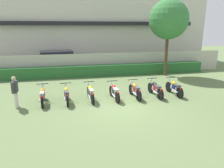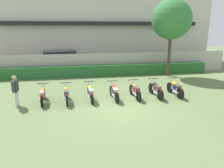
% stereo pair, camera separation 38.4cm
% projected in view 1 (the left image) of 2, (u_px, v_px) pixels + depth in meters
% --- Properties ---
extents(ground, '(60.00, 60.00, 0.00)m').
position_uv_depth(ground, '(118.00, 107.00, 10.47)').
color(ground, '#607547').
extents(building, '(24.15, 6.50, 7.95)m').
position_uv_depth(building, '(88.00, 26.00, 22.64)').
color(building, beige).
rests_on(building, ground).
extents(compound_wall, '(22.94, 0.30, 1.75)m').
position_uv_depth(compound_wall, '(97.00, 64.00, 17.57)').
color(compound_wall, '#BCB7A8').
rests_on(compound_wall, ground).
extents(hedge_row, '(18.35, 0.70, 0.89)m').
position_uv_depth(hedge_row, '(98.00, 71.00, 17.02)').
color(hedge_row, '#28602D').
rests_on(hedge_row, ground).
extents(parked_car, '(4.67, 2.47, 1.89)m').
position_uv_depth(parked_car, '(59.00, 62.00, 18.45)').
color(parked_car, silver).
rests_on(parked_car, ground).
extents(tree_near_inspector, '(3.08, 3.08, 6.00)m').
position_uv_depth(tree_near_inspector, '(169.00, 20.00, 16.26)').
color(tree_near_inspector, '#4C3823').
rests_on(tree_near_inspector, ground).
extents(motorcycle_in_row_0, '(0.60, 1.89, 0.97)m').
position_uv_depth(motorcycle_in_row_0, '(43.00, 95.00, 10.83)').
color(motorcycle_in_row_0, black).
rests_on(motorcycle_in_row_0, ground).
extents(motorcycle_in_row_1, '(0.60, 1.87, 0.97)m').
position_uv_depth(motorcycle_in_row_1, '(67.00, 94.00, 10.98)').
color(motorcycle_in_row_1, black).
rests_on(motorcycle_in_row_1, ground).
extents(motorcycle_in_row_2, '(0.60, 1.89, 0.95)m').
position_uv_depth(motorcycle_in_row_2, '(90.00, 93.00, 11.32)').
color(motorcycle_in_row_2, black).
rests_on(motorcycle_in_row_2, ground).
extents(motorcycle_in_row_3, '(0.60, 1.85, 0.96)m').
position_uv_depth(motorcycle_in_row_3, '(114.00, 92.00, 11.49)').
color(motorcycle_in_row_3, black).
rests_on(motorcycle_in_row_3, ground).
extents(motorcycle_in_row_4, '(0.60, 1.84, 0.97)m').
position_uv_depth(motorcycle_in_row_4, '(135.00, 90.00, 11.76)').
color(motorcycle_in_row_4, black).
rests_on(motorcycle_in_row_4, ground).
extents(motorcycle_in_row_5, '(0.60, 1.95, 0.97)m').
position_uv_depth(motorcycle_in_row_5, '(155.00, 89.00, 12.00)').
color(motorcycle_in_row_5, black).
rests_on(motorcycle_in_row_5, ground).
extents(motorcycle_in_row_6, '(0.60, 1.89, 0.97)m').
position_uv_depth(motorcycle_in_row_6, '(174.00, 88.00, 12.25)').
color(motorcycle_in_row_6, black).
rests_on(motorcycle_in_row_6, ground).
extents(inspector_person, '(0.22, 0.65, 1.59)m').
position_uv_depth(inspector_person, '(15.00, 90.00, 10.19)').
color(inspector_person, silver).
rests_on(inspector_person, ground).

